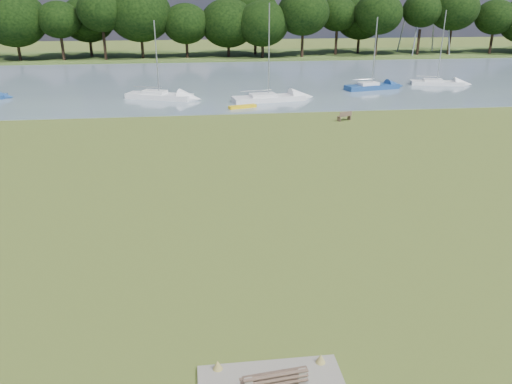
{
  "coord_description": "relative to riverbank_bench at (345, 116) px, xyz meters",
  "views": [
    {
      "loc": [
        -1.83,
        -24.51,
        10.42
      ],
      "look_at": [
        0.96,
        -2.0,
        1.5
      ],
      "focal_mm": 35.0,
      "sensor_mm": 36.0,
      "label": 1
    }
  ],
  "objects": [
    {
      "name": "kayak",
      "position": [
        -8.59,
        6.31,
        -0.23
      ],
      "size": [
        2.89,
        1.51,
        0.28
      ],
      "primitive_type": "cube",
      "rotation": [
        0.0,
        0.0,
        0.32
      ],
      "color": "yellow",
      "rests_on": "river"
    },
    {
      "name": "sailboat_2",
      "position": [
        16.89,
        17.14,
        0.07
      ],
      "size": [
        6.57,
        3.27,
        8.85
      ],
      "rotation": [
        0.0,
        0.0,
        -0.25
      ],
      "color": "silver",
      "rests_on": "river"
    },
    {
      "name": "sailboat_4",
      "position": [
        -17.16,
        12.26,
        0.12
      ],
      "size": [
        7.47,
        4.53,
        8.07
      ],
      "rotation": [
        0.0,
        0.0,
        -0.37
      ],
      "color": "silver",
      "rests_on": "river"
    },
    {
      "name": "far_bank",
      "position": [
        -11.49,
        53.77,
        -0.42
      ],
      "size": [
        220.0,
        20.0,
        0.4
      ],
      "primitive_type": "cube",
      "color": "#4C6626",
      "rests_on": "ground"
    },
    {
      "name": "river",
      "position": [
        -11.49,
        23.77,
        -0.42
      ],
      "size": [
        220.0,
        40.0,
        0.1
      ],
      "primitive_type": "cube",
      "color": "slate",
      "rests_on": "ground"
    },
    {
      "name": "ground",
      "position": [
        -11.49,
        -18.23,
        -0.42
      ],
      "size": [
        220.0,
        220.0,
        0.0
      ],
      "primitive_type": "plane",
      "color": "olive"
    },
    {
      "name": "sailboat_1",
      "position": [
        -5.58,
        9.59,
        0.1
      ],
      "size": [
        7.91,
        3.39,
        9.77
      ],
      "rotation": [
        0.0,
        0.0,
        0.17
      ],
      "color": "silver",
      "rests_on": "river"
    },
    {
      "name": "tree_line",
      "position": [
        -3.15,
        49.77,
        6.62
      ],
      "size": [
        159.66,
        9.85,
        11.92
      ],
      "color": "black",
      "rests_on": "far_bank"
    },
    {
      "name": "sailboat_3",
      "position": [
        7.72,
        15.08,
        0.14
      ],
      "size": [
        6.85,
        3.29,
        8.17
      ],
      "rotation": [
        0.0,
        0.0,
        0.23
      ],
      "color": "navy",
      "rests_on": "river"
    },
    {
      "name": "riverbank_bench",
      "position": [
        0.0,
        0.0,
        0.0
      ],
      "size": [
        1.42,
        0.91,
        0.84
      ],
      "rotation": [
        0.0,
        0.0,
        0.4
      ],
      "color": "brown",
      "rests_on": "ground"
    }
  ]
}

